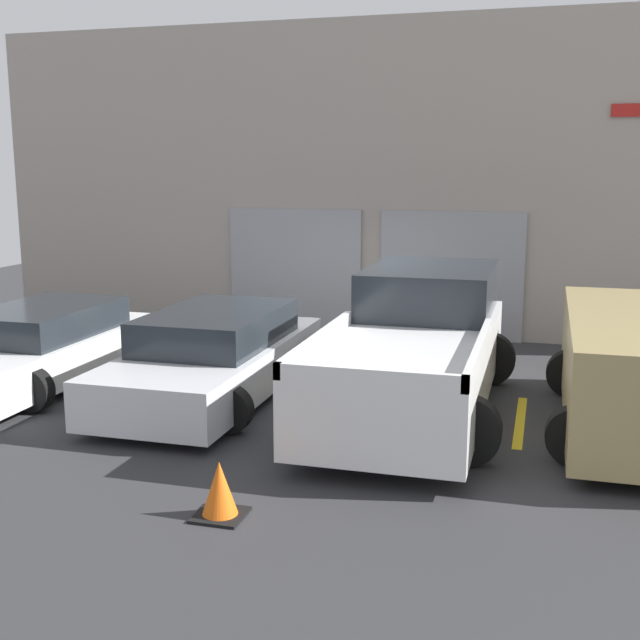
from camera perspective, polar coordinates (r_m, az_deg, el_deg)
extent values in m
plane|color=#2D2D30|center=(12.99, 1.67, -3.65)|extent=(28.00, 28.00, 0.00)
cube|color=#9E9389|center=(15.80, 4.71, 9.90)|extent=(16.25, 0.60, 5.99)
cube|color=#939399|center=(16.03, -1.79, 3.57)|extent=(2.70, 0.08, 2.43)
cube|color=#939399|center=(15.39, 9.30, 3.12)|extent=(2.70, 0.08, 2.43)
cube|color=#B21E19|center=(15.26, 21.72, 13.71)|extent=(0.90, 0.03, 0.22)
cube|color=white|center=(10.76, 6.60, -3.16)|extent=(1.99, 5.60, 0.89)
cube|color=#1E2328|center=(12.10, 7.86, 2.17)|extent=(1.83, 2.52, 0.68)
cube|color=white|center=(9.64, -0.15, -1.48)|extent=(0.08, 3.08, 0.18)
cube|color=white|center=(9.31, 11.21, -2.14)|extent=(0.08, 3.08, 0.18)
cube|color=white|center=(8.00, 3.47, -4.11)|extent=(1.99, 0.08, 0.18)
cylinder|color=black|center=(12.63, 3.89, -2.23)|extent=(0.79, 0.22, 0.79)
cylinder|color=black|center=(12.40, 11.91, -2.70)|extent=(0.79, 0.22, 0.79)
cylinder|color=black|center=(9.38, -0.54, -6.89)|extent=(0.79, 0.22, 0.79)
cylinder|color=black|center=(9.07, 10.33, -7.72)|extent=(0.79, 0.22, 0.79)
cube|color=white|center=(12.96, -19.14, -2.35)|extent=(1.75, 4.42, 0.58)
cube|color=#1E2328|center=(12.95, -19.01, -0.03)|extent=(1.54, 2.43, 0.45)
cylinder|color=black|center=(14.52, -18.53, -1.42)|extent=(0.61, 0.22, 0.61)
cylinder|color=black|center=(13.72, -13.22, -1.84)|extent=(0.61, 0.22, 0.61)
cylinder|color=black|center=(11.48, -19.84, -4.71)|extent=(0.61, 0.22, 0.61)
cube|color=silver|center=(11.59, -7.48, -3.25)|extent=(1.83, 4.72, 0.62)
cube|color=#1E2328|center=(11.57, -7.32, -0.47)|extent=(1.61, 2.60, 0.48)
cylinder|color=black|center=(13.24, -8.17, -2.12)|extent=(0.61, 0.22, 0.61)
cylinder|color=black|center=(12.68, -1.51, -2.59)|extent=(0.61, 0.22, 0.61)
cylinder|color=black|center=(10.72, -14.54, -5.49)|extent=(0.61, 0.22, 0.61)
cylinder|color=black|center=(10.03, -6.52, -6.35)|extent=(0.61, 0.22, 0.61)
cube|color=#1E2328|center=(12.75, 21.05, 0.98)|extent=(1.63, 0.06, 0.28)
cylinder|color=black|center=(12.09, 17.34, -3.64)|extent=(0.66, 0.22, 0.66)
cylinder|color=black|center=(9.38, 17.72, -7.86)|extent=(0.66, 0.22, 0.66)
cube|color=gold|center=(12.32, -13.55, -4.75)|extent=(0.12, 2.20, 0.01)
cube|color=gold|center=(11.24, -0.70, -5.96)|extent=(0.12, 2.20, 0.01)
cube|color=gold|center=(10.81, 14.04, -6.98)|extent=(0.12, 2.20, 0.01)
cube|color=black|center=(7.87, -7.10, -13.60)|extent=(0.47, 0.47, 0.03)
cone|color=orange|center=(7.77, -7.15, -11.85)|extent=(0.36, 0.36, 0.55)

